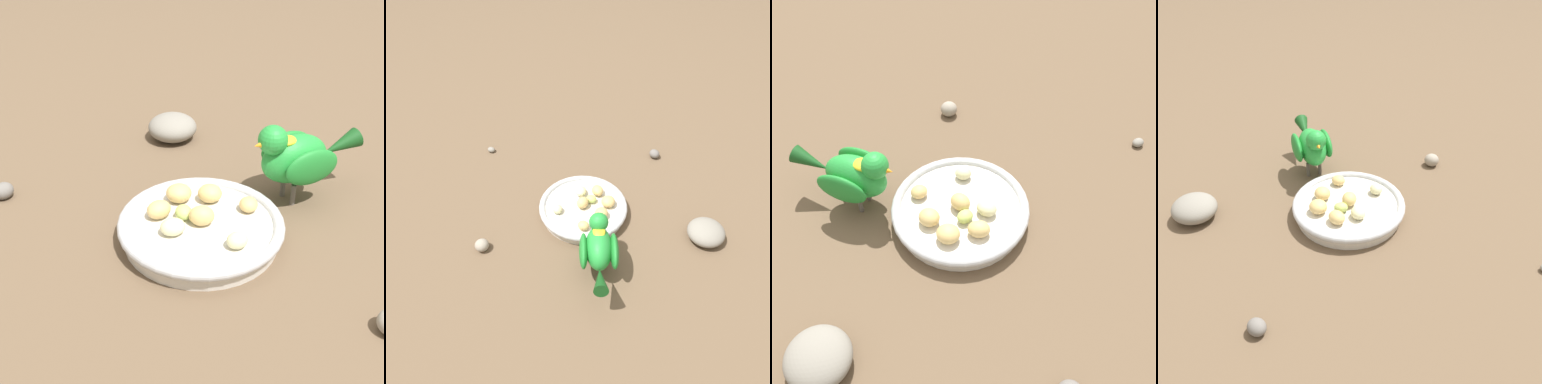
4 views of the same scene
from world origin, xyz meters
The scene contains 13 objects.
ground_plane centered at (0.00, 0.00, 0.00)m, with size 4.00×4.00×0.00m, color brown.
feeding_bowl centered at (-0.02, 0.02, 0.02)m, with size 0.21×0.21×0.03m.
apple_piece_0 centered at (-0.07, 0.05, 0.04)m, with size 0.03×0.03×0.02m, color tan.
apple_piece_1 centered at (-0.03, 0.07, 0.04)m, with size 0.03×0.03×0.02m, color tan.
apple_piece_2 centered at (0.02, 0.08, 0.03)m, with size 0.03×0.02×0.02m, color tan.
apple_piece_3 centered at (-0.02, 0.02, 0.04)m, with size 0.03×0.03×0.03m, color tan.
apple_piece_4 centered at (-0.04, 0.02, 0.03)m, with size 0.03×0.02×0.02m, color #B2CC66.
apple_piece_5 centered at (-0.04, -0.02, 0.03)m, with size 0.03×0.03×0.02m, color beige.
apple_piece_6 centered at (-0.07, 0.01, 0.04)m, with size 0.03×0.03×0.02m, color tan.
apple_piece_7 centered at (0.04, 0.00, 0.03)m, with size 0.03×0.02×0.02m, color beige.
parrot centered at (0.05, 0.17, 0.07)m, with size 0.13×0.16×0.12m.
rock_large centered at (-0.20, 0.25, 0.02)m, with size 0.08×0.08×0.04m, color gray.
pebble_1 centered at (-0.31, -0.04, 0.01)m, with size 0.03×0.03×0.02m, color slate.
Camera 1 is at (0.24, -0.46, 0.42)m, focal length 49.39 mm.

